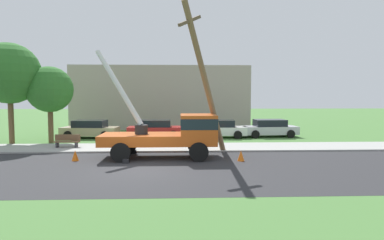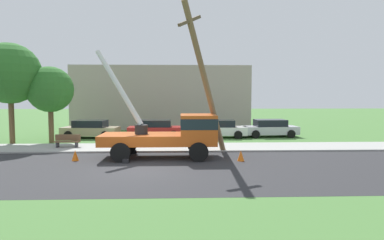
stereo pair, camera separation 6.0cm
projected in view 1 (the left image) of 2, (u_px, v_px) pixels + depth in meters
The scene contains 15 objects.
ground_plane at pixel (158, 137), 27.17m from camera, with size 120.00×120.00×0.00m, color #477538.
road_asphalt at pixel (141, 169), 15.21m from camera, with size 80.00×8.84×0.01m, color #2B2B2D.
sidewalk_strip at pixel (152, 147), 21.28m from camera, with size 80.00×3.36×0.10m, color #9E9E99.
utility_truck at pixel (174, 132), 18.00m from camera, with size 6.77×3.20×5.98m.
leaning_utility_pole at pixel (205, 79), 18.42m from camera, with size 2.98×3.24×8.38m.
traffic_cone_ahead at pixel (241, 156), 17.10m from camera, with size 0.36×0.36×0.56m, color orange.
traffic_cone_behind at pixel (75, 155), 17.14m from camera, with size 0.36×0.36×0.56m, color orange.
parked_sedan_tan at pixel (90, 129), 26.52m from camera, with size 4.55×2.28×1.42m.
parked_sedan_red at pixel (155, 129), 26.82m from camera, with size 4.42×2.06×1.42m.
parked_sedan_white at pixel (219, 129), 26.87m from camera, with size 4.54×2.26×1.42m.
parked_sedan_silver at pixel (270, 128), 27.29m from camera, with size 4.48×2.15×1.42m.
park_bench at pixel (67, 141), 21.10m from camera, with size 1.60×0.45×0.90m.
roadside_tree_near at pixel (50, 90), 23.60m from camera, with size 3.27×3.27×5.47m.
roadside_tree_far at pixel (9, 74), 22.77m from camera, with size 4.19×4.19×7.01m.
lowrise_building_backdrop at pixel (162, 97), 35.58m from camera, with size 18.00×6.00×6.40m, color #A5998C.
Camera 1 is at (1.70, -15.09, 3.36)m, focal length 30.98 mm.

